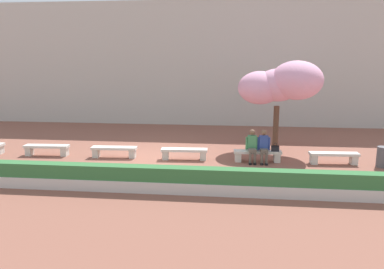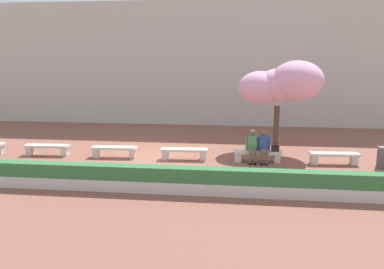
{
  "view_description": "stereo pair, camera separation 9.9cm",
  "coord_description": "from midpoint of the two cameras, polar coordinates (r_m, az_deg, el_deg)",
  "views": [
    {
      "loc": [
        3.39,
        -14.51,
        4.04
      ],
      "look_at": [
        1.75,
        0.2,
        1.0
      ],
      "focal_mm": 35.0,
      "sensor_mm": 36.0,
      "label": 1
    },
    {
      "loc": [
        3.49,
        -14.5,
        4.04
      ],
      "look_at": [
        1.75,
        0.2,
        1.0
      ],
      "focal_mm": 35.0,
      "sensor_mm": 36.0,
      "label": 2
    }
  ],
  "objects": [
    {
      "name": "ground_plane",
      "position": [
        15.44,
        -6.38,
        -3.63
      ],
      "size": [
        100.0,
        100.0,
        0.0
      ],
      "primitive_type": "plane",
      "color": "brown"
    },
    {
      "name": "building_facade",
      "position": [
        24.71,
        -1.29,
        10.75
      ],
      "size": [
        32.91,
        4.0,
        7.35
      ],
      "primitive_type": "cube",
      "color": "#B7B2A8",
      "rests_on": "ground"
    },
    {
      "name": "stone_bench_near_west",
      "position": [
        16.89,
        -21.04,
        -1.96
      ],
      "size": [
        1.88,
        0.51,
        0.45
      ],
      "color": "beige",
      "rests_on": "ground"
    },
    {
      "name": "stone_bench_center",
      "position": [
        15.76,
        -11.59,
        -2.35
      ],
      "size": [
        1.88,
        0.51,
        0.45
      ],
      "color": "beige",
      "rests_on": "ground"
    },
    {
      "name": "stone_bench_near_east",
      "position": [
        15.11,
        -1.0,
        -2.71
      ],
      "size": [
        1.88,
        0.51,
        0.45
      ],
      "color": "beige",
      "rests_on": "ground"
    },
    {
      "name": "stone_bench_east_end",
      "position": [
        15.01,
        10.13,
        -2.99
      ],
      "size": [
        1.88,
        0.51,
        0.45
      ],
      "color": "beige",
      "rests_on": "ground"
    },
    {
      "name": "stone_bench_far_east",
      "position": [
        15.47,
        20.99,
        -3.16
      ],
      "size": [
        1.88,
        0.51,
        0.45
      ],
      "color": "beige",
      "rests_on": "ground"
    },
    {
      "name": "person_seated_left",
      "position": [
        14.85,
        9.34,
        -1.55
      ],
      "size": [
        0.51,
        0.69,
        1.29
      ],
      "color": "black",
      "rests_on": "ground"
    },
    {
      "name": "person_seated_right",
      "position": [
        14.88,
        11.06,
        -1.59
      ],
      "size": [
        0.51,
        0.69,
        1.29
      ],
      "color": "black",
      "rests_on": "ground"
    },
    {
      "name": "handbag",
      "position": [
        14.97,
        12.75,
        -2.05
      ],
      "size": [
        0.3,
        0.15,
        0.34
      ],
      "color": "black",
      "rests_on": "stone_bench_east_end"
    },
    {
      "name": "cherry_tree_main",
      "position": [
        16.7,
        13.55,
        7.47
      ],
      "size": [
        3.57,
        2.64,
        3.93
      ],
      "color": "#513828",
      "rests_on": "ground"
    },
    {
      "name": "planter_hedge_foreground",
      "position": [
        11.85,
        -10.54,
        -6.55
      ],
      "size": [
        20.16,
        0.5,
        0.8
      ],
      "color": "beige",
      "rests_on": "ground"
    },
    {
      "name": "trash_bin",
      "position": [
        15.76,
        27.27,
        -3.1
      ],
      "size": [
        0.44,
        0.44,
        0.78
      ],
      "primitive_type": "cylinder",
      "color": "#4C4C51",
      "rests_on": "ground"
    }
  ]
}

